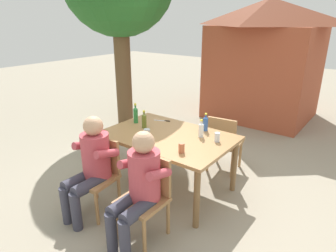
{
  "coord_description": "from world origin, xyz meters",
  "views": [
    {
      "loc": [
        2.1,
        -2.77,
        2.19
      ],
      "look_at": [
        0.0,
        0.0,
        0.89
      ],
      "focal_mm": 31.35,
      "sensor_mm": 36.0,
      "label": 1
    }
  ],
  "objects_px": {
    "chair_near_right": "(147,193)",
    "bottle_green": "(136,115)",
    "chair_far_right": "(223,141)",
    "bottle_clear": "(201,129)",
    "dining_table": "(168,141)",
    "cup_glass": "(217,137)",
    "chair_near_left": "(99,171)",
    "table_knife": "(163,121)",
    "bottle_olive": "(144,120)",
    "cup_steel": "(147,132)",
    "person_in_plaid_shirt": "(139,183)",
    "brick_kiosk": "(265,57)",
    "cup_terracotta": "(182,148)",
    "backpack_by_near_side": "(105,146)",
    "person_in_white_shirt": "(91,162)",
    "bottle_blue": "(206,123)"
  },
  "relations": [
    {
      "from": "bottle_blue",
      "to": "person_in_plaid_shirt",
      "type": "bearing_deg",
      "value": -87.4
    },
    {
      "from": "chair_far_right",
      "to": "bottle_clear",
      "type": "height_order",
      "value": "bottle_clear"
    },
    {
      "from": "cup_glass",
      "to": "backpack_by_near_side",
      "type": "bearing_deg",
      "value": -177.23
    },
    {
      "from": "person_in_plaid_shirt",
      "to": "brick_kiosk",
      "type": "bearing_deg",
      "value": 96.52
    },
    {
      "from": "cup_glass",
      "to": "cup_steel",
      "type": "xyz_separation_m",
      "value": [
        -0.8,
        -0.37,
        -0.01
      ]
    },
    {
      "from": "chair_near_right",
      "to": "brick_kiosk",
      "type": "height_order",
      "value": "brick_kiosk"
    },
    {
      "from": "table_knife",
      "to": "bottle_clear",
      "type": "bearing_deg",
      "value": -13.84
    },
    {
      "from": "table_knife",
      "to": "chair_far_right",
      "type": "bearing_deg",
      "value": 31.65
    },
    {
      "from": "bottle_blue",
      "to": "cup_glass",
      "type": "distance_m",
      "value": 0.38
    },
    {
      "from": "bottle_blue",
      "to": "backpack_by_near_side",
      "type": "distance_m",
      "value": 1.83
    },
    {
      "from": "chair_near_right",
      "to": "bottle_green",
      "type": "bearing_deg",
      "value": 137.31
    },
    {
      "from": "chair_near_left",
      "to": "cup_steel",
      "type": "bearing_deg",
      "value": 74.66
    },
    {
      "from": "bottle_blue",
      "to": "backpack_by_near_side",
      "type": "xyz_separation_m",
      "value": [
        -1.67,
        -0.33,
        -0.67
      ]
    },
    {
      "from": "person_in_white_shirt",
      "to": "brick_kiosk",
      "type": "bearing_deg",
      "value": 87.62
    },
    {
      "from": "table_knife",
      "to": "bottle_green",
      "type": "bearing_deg",
      "value": -132.05
    },
    {
      "from": "dining_table",
      "to": "brick_kiosk",
      "type": "relative_size",
      "value": 0.64
    },
    {
      "from": "person_in_white_shirt",
      "to": "person_in_plaid_shirt",
      "type": "distance_m",
      "value": 0.73
    },
    {
      "from": "person_in_plaid_shirt",
      "to": "cup_terracotta",
      "type": "height_order",
      "value": "person_in_plaid_shirt"
    },
    {
      "from": "bottle_blue",
      "to": "cup_terracotta",
      "type": "bearing_deg",
      "value": -79.97
    },
    {
      "from": "person_in_white_shirt",
      "to": "cup_steel",
      "type": "xyz_separation_m",
      "value": [
        0.17,
        0.77,
        0.16
      ]
    },
    {
      "from": "dining_table",
      "to": "cup_glass",
      "type": "distance_m",
      "value": 0.65
    },
    {
      "from": "person_in_plaid_shirt",
      "to": "table_knife",
      "type": "xyz_separation_m",
      "value": [
        -0.74,
        1.33,
        0.12
      ]
    },
    {
      "from": "chair_far_right",
      "to": "cup_steel",
      "type": "relative_size",
      "value": 9.87
    },
    {
      "from": "bottle_olive",
      "to": "chair_near_left",
      "type": "bearing_deg",
      "value": -87.78
    },
    {
      "from": "bottle_olive",
      "to": "table_knife",
      "type": "relative_size",
      "value": 1.07
    },
    {
      "from": "cup_terracotta",
      "to": "cup_glass",
      "type": "distance_m",
      "value": 0.54
    },
    {
      "from": "bottle_green",
      "to": "cup_terracotta",
      "type": "relative_size",
      "value": 2.5
    },
    {
      "from": "chair_near_right",
      "to": "bottle_clear",
      "type": "height_order",
      "value": "bottle_clear"
    },
    {
      "from": "dining_table",
      "to": "chair_far_right",
      "type": "distance_m",
      "value": 0.94
    },
    {
      "from": "bottle_olive",
      "to": "cup_steel",
      "type": "height_order",
      "value": "bottle_olive"
    },
    {
      "from": "dining_table",
      "to": "person_in_plaid_shirt",
      "type": "xyz_separation_m",
      "value": [
        0.37,
        -0.95,
        -0.03
      ]
    },
    {
      "from": "cup_terracotta",
      "to": "backpack_by_near_side",
      "type": "relative_size",
      "value": 0.27
    },
    {
      "from": "chair_near_left",
      "to": "table_knife",
      "type": "xyz_separation_m",
      "value": [
        0.0,
        1.22,
        0.29
      ]
    },
    {
      "from": "cup_terracotta",
      "to": "bottle_clear",
      "type": "bearing_deg",
      "value": 97.33
    },
    {
      "from": "bottle_olive",
      "to": "bottle_green",
      "type": "xyz_separation_m",
      "value": [
        -0.23,
        0.08,
        0.02
      ]
    },
    {
      "from": "chair_near_right",
      "to": "cup_glass",
      "type": "height_order",
      "value": "cup_glass"
    },
    {
      "from": "chair_near_right",
      "to": "bottle_olive",
      "type": "xyz_separation_m",
      "value": [
        -0.78,
        0.85,
        0.39
      ]
    },
    {
      "from": "cup_steel",
      "to": "bottle_clear",
      "type": "bearing_deg",
      "value": 34.11
    },
    {
      "from": "brick_kiosk",
      "to": "bottle_olive",
      "type": "bearing_deg",
      "value": -93.62
    },
    {
      "from": "chair_near_right",
      "to": "chair_near_left",
      "type": "bearing_deg",
      "value": -179.96
    },
    {
      "from": "person_in_plaid_shirt",
      "to": "bottle_green",
      "type": "xyz_separation_m",
      "value": [
        -1.01,
        1.04,
        0.24
      ]
    },
    {
      "from": "person_in_white_shirt",
      "to": "bottle_green",
      "type": "distance_m",
      "value": 1.1
    },
    {
      "from": "chair_near_left",
      "to": "cup_glass",
      "type": "distance_m",
      "value": 1.46
    },
    {
      "from": "dining_table",
      "to": "person_in_white_shirt",
      "type": "xyz_separation_m",
      "value": [
        -0.37,
        -0.95,
        -0.03
      ]
    },
    {
      "from": "chair_far_right",
      "to": "person_in_plaid_shirt",
      "type": "height_order",
      "value": "person_in_plaid_shirt"
    },
    {
      "from": "chair_far_right",
      "to": "backpack_by_near_side",
      "type": "bearing_deg",
      "value": -156.64
    },
    {
      "from": "dining_table",
      "to": "backpack_by_near_side",
      "type": "bearing_deg",
      "value": 176.3
    },
    {
      "from": "chair_near_left",
      "to": "table_knife",
      "type": "relative_size",
      "value": 3.8
    },
    {
      "from": "bottle_green",
      "to": "cup_steel",
      "type": "relative_size",
      "value": 3.23
    },
    {
      "from": "bottle_green",
      "to": "brick_kiosk",
      "type": "bearing_deg",
      "value": 82.76
    }
  ]
}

